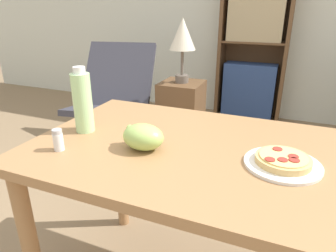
# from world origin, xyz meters

# --- Properties ---
(dining_table) EXTENTS (1.15, 0.75, 0.74)m
(dining_table) POSITION_xyz_m (0.10, 0.06, 0.63)
(dining_table) COLOR #A37549
(dining_table) RESTS_ON ground_plane
(pizza_on_plate) EXTENTS (0.23, 0.23, 0.04)m
(pizza_on_plate) POSITION_xyz_m (0.39, 0.03, 0.75)
(pizza_on_plate) COLOR white
(pizza_on_plate) RESTS_ON dining_table
(grape_bunch) EXTENTS (0.14, 0.11, 0.09)m
(grape_bunch) POSITION_xyz_m (-0.06, -0.03, 0.78)
(grape_bunch) COLOR #A8CC66
(grape_bunch) RESTS_ON dining_table
(drink_bottle) EXTENTS (0.07, 0.07, 0.25)m
(drink_bottle) POSITION_xyz_m (-0.34, 0.03, 0.85)
(drink_bottle) COLOR #B7EAA3
(drink_bottle) RESTS_ON dining_table
(salt_shaker) EXTENTS (0.03, 0.03, 0.08)m
(salt_shaker) POSITION_xyz_m (-0.32, -0.15, 0.77)
(salt_shaker) COLOR white
(salt_shaker) RESTS_ON dining_table
(lounge_chair_near) EXTENTS (0.75, 0.87, 0.88)m
(lounge_chair_near) POSITION_xyz_m (-1.05, 1.31, 0.29)
(lounge_chair_near) COLOR black
(lounge_chair_near) RESTS_ON ground_plane
(bookshelf) EXTENTS (0.69, 0.30, 1.69)m
(bookshelf) POSITION_xyz_m (-0.03, 2.45, 0.77)
(bookshelf) COLOR brown
(bookshelf) RESTS_ON ground_plane
(side_table) EXTENTS (0.34, 0.34, 0.60)m
(side_table) POSITION_xyz_m (-0.45, 1.45, 0.30)
(side_table) COLOR brown
(side_table) RESTS_ON ground_plane
(table_lamp) EXTENTS (0.21, 0.21, 0.51)m
(table_lamp) POSITION_xyz_m (-0.45, 1.45, 0.96)
(table_lamp) COLOR #665B51
(table_lamp) RESTS_ON side_table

